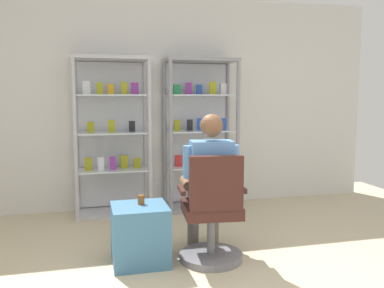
% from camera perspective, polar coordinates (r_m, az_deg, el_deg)
% --- Properties ---
extents(back_wall, '(6.00, 0.10, 2.70)m').
position_cam_1_polar(back_wall, '(5.35, -5.36, 5.70)').
color(back_wall, silver).
rests_on(back_wall, ground).
extents(display_cabinet_left, '(0.90, 0.45, 1.90)m').
position_cam_1_polar(display_cabinet_left, '(5.08, -11.05, 1.18)').
color(display_cabinet_left, '#B7B7BC').
rests_on(display_cabinet_left, ground).
extents(display_cabinet_right, '(0.90, 0.45, 1.90)m').
position_cam_1_polar(display_cabinet_right, '(5.26, 1.02, 1.51)').
color(display_cabinet_right, gray).
rests_on(display_cabinet_right, ground).
extents(office_chair, '(0.59, 0.56, 0.96)m').
position_cam_1_polar(office_chair, '(3.60, 2.83, -10.24)').
color(office_chair, slate).
rests_on(office_chair, ground).
extents(seated_shopkeeper, '(0.52, 0.59, 1.29)m').
position_cam_1_polar(seated_shopkeeper, '(3.68, 2.37, -4.75)').
color(seated_shopkeeper, slate).
rests_on(seated_shopkeeper, ground).
extents(storage_crate, '(0.47, 0.46, 0.51)m').
position_cam_1_polar(storage_crate, '(3.66, -7.23, -12.32)').
color(storage_crate, teal).
rests_on(storage_crate, ground).
extents(tea_glass, '(0.06, 0.06, 0.08)m').
position_cam_1_polar(tea_glass, '(3.62, -7.07, -7.67)').
color(tea_glass, brown).
rests_on(tea_glass, storage_crate).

